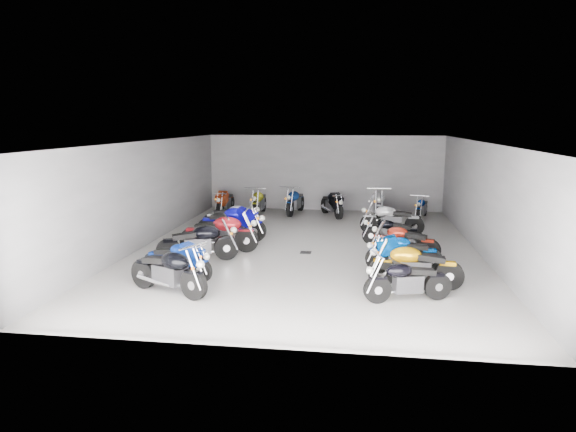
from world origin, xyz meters
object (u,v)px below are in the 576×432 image
at_px(motorcycle_left_c, 199,243).
at_px(motorcycle_left_e, 232,224).
at_px(motorcycle_back_e, 378,204).
at_px(motorcycle_left_a, 169,271).
at_px(motorcycle_right_c, 403,253).
at_px(motorcycle_back_b, 259,202).
at_px(motorcycle_right_d, 404,241).
at_px(motorcycle_back_c, 295,201).
at_px(motorcycle_right_e, 391,231).
at_px(motorcycle_right_f, 391,219).
at_px(motorcycle_left_d, 220,233).
at_px(motorcycle_left_b, 178,260).
at_px(drain_grate, 306,252).
at_px(motorcycle_back_f, 422,208).
at_px(motorcycle_right_b, 414,266).
at_px(motorcycle_back_a, 225,202).
at_px(motorcycle_left_f, 232,217).
at_px(motorcycle_back_d, 332,204).
at_px(motorcycle_right_a, 407,280).

relative_size(motorcycle_left_c, motorcycle_left_e, 0.92).
bearing_deg(motorcycle_back_e, motorcycle_left_a, 62.76).
relative_size(motorcycle_right_c, motorcycle_back_b, 0.90).
distance_m(motorcycle_right_d, motorcycle_back_c, 7.56).
xyz_separation_m(motorcycle_left_c, motorcycle_left_e, (0.28, 2.61, 0.02)).
height_order(motorcycle_right_e, motorcycle_right_f, motorcycle_right_f).
height_order(motorcycle_left_d, motorcycle_back_c, motorcycle_left_d).
height_order(motorcycle_left_b, motorcycle_right_e, motorcycle_left_b).
relative_size(motorcycle_right_d, motorcycle_right_f, 0.89).
height_order(drain_grate, motorcycle_left_c, motorcycle_left_c).
bearing_deg(motorcycle_back_f, motorcycle_right_b, 98.45).
height_order(motorcycle_back_c, motorcycle_back_f, motorcycle_back_c).
xyz_separation_m(motorcycle_left_a, motorcycle_left_c, (-0.16, 2.66, 0.01)).
bearing_deg(motorcycle_left_e, motorcycle_back_a, -157.46).
xyz_separation_m(motorcycle_left_f, motorcycle_back_e, (5.11, 3.15, 0.08)).
bearing_deg(motorcycle_left_f, motorcycle_back_a, -173.40).
bearing_deg(motorcycle_right_c, motorcycle_left_d, 73.07).
relative_size(motorcycle_left_c, motorcycle_back_d, 1.07).
bearing_deg(motorcycle_left_f, motorcycle_right_a, 27.92).
xyz_separation_m(motorcycle_left_b, motorcycle_right_c, (5.46, 1.47, -0.00)).
bearing_deg(motorcycle_back_f, motorcycle_right_e, 88.84).
xyz_separation_m(motorcycle_back_b, motorcycle_back_d, (2.98, 0.09, -0.02)).
bearing_deg(drain_grate, motorcycle_back_e, 68.78).
height_order(motorcycle_right_b, motorcycle_back_f, motorcycle_right_b).
distance_m(motorcycle_right_b, motorcycle_right_d, 2.65).
height_order(motorcycle_left_f, motorcycle_right_d, motorcycle_left_f).
xyz_separation_m(motorcycle_left_f, motorcycle_right_d, (5.64, -2.83, -0.02)).
bearing_deg(motorcycle_right_d, motorcycle_right_c, -166.10).
bearing_deg(motorcycle_right_b, motorcycle_back_d, 18.41).
relative_size(motorcycle_left_b, motorcycle_right_f, 0.89).
xyz_separation_m(motorcycle_right_c, motorcycle_back_f, (1.32, 7.44, -0.03)).
xyz_separation_m(motorcycle_left_f, motorcycle_right_b, (5.66, -5.48, 0.03)).
height_order(motorcycle_right_d, motorcycle_back_f, motorcycle_right_d).
height_order(motorcycle_left_e, motorcycle_right_c, motorcycle_left_e).
height_order(motorcycle_left_a, motorcycle_back_e, motorcycle_back_e).
relative_size(motorcycle_right_c, motorcycle_right_f, 0.91).
bearing_deg(motorcycle_back_e, motorcycle_right_b, 92.82).
bearing_deg(motorcycle_left_e, motorcycle_left_c, -0.94).
height_order(motorcycle_left_a, motorcycle_left_b, motorcycle_left_a).
bearing_deg(drain_grate, motorcycle_back_d, 85.76).
bearing_deg(motorcycle_left_e, motorcycle_right_c, 67.13).
bearing_deg(motorcycle_back_a, motorcycle_left_c, 102.15).
xyz_separation_m(motorcycle_left_b, motorcycle_back_e, (5.05, 8.76, 0.10)).
distance_m(drain_grate, motorcycle_left_b, 4.12).
relative_size(motorcycle_right_e, motorcycle_back_f, 1.02).
height_order(motorcycle_left_c, motorcycle_back_f, motorcycle_left_c).
relative_size(motorcycle_left_e, motorcycle_back_e, 0.97).
relative_size(motorcycle_left_c, motorcycle_back_c, 0.96).
relative_size(motorcycle_right_b, motorcycle_back_c, 0.99).
bearing_deg(motorcycle_back_f, motorcycle_left_e, 52.01).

